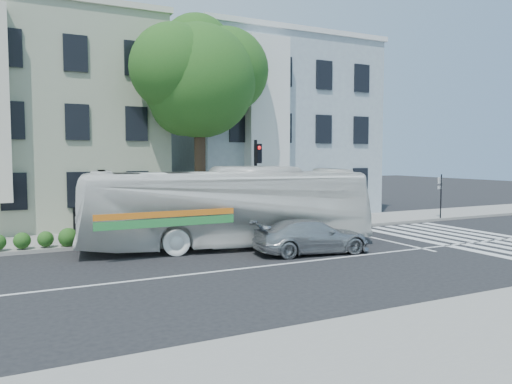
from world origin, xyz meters
TOP-DOWN VIEW (x-y plane):
  - ground at (0.00, 0.00)m, footprint 120.00×120.00m
  - sidewalk_far at (0.00, 8.00)m, footprint 80.00×4.00m
  - sidewalk_near at (0.00, -8.00)m, footprint 80.00×4.00m
  - building_left at (-7.00, 15.00)m, footprint 12.00×10.00m
  - building_right at (7.00, 15.00)m, footprint 12.00×10.00m
  - street_tree at (0.06, 8.74)m, footprint 7.30×5.90m
  - bus at (-0.49, 3.95)m, footprint 4.68×12.36m
  - sedan at (1.90, 1.23)m, footprint 2.47×4.82m
  - hedge at (-6.52, 6.30)m, footprint 8.31×3.55m
  - traffic_signal at (2.02, 6.21)m, footprint 0.46×0.54m
  - fire_hydrant at (9.70, 7.75)m, footprint 0.45×0.27m
  - far_sign_pole at (14.09, 6.14)m, footprint 0.46×0.23m

SIDE VIEW (x-z plane):
  - ground at x=0.00m, z-range 0.00..0.00m
  - sidewalk_far at x=0.00m, z-range 0.00..0.15m
  - sidewalk_near at x=0.00m, z-range 0.00..0.15m
  - hedge at x=-6.52m, z-range 0.15..0.85m
  - fire_hydrant at x=9.70m, z-range 0.16..0.99m
  - sedan at x=1.90m, z-range 0.00..1.34m
  - bus at x=-0.49m, z-range 0.00..3.36m
  - far_sign_pole at x=14.09m, z-range 0.49..3.07m
  - traffic_signal at x=2.02m, z-range 0.67..5.23m
  - building_left at x=-7.00m, z-range 0.00..11.00m
  - building_right at x=7.00m, z-range 0.00..11.00m
  - street_tree at x=0.06m, z-range 2.28..13.38m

